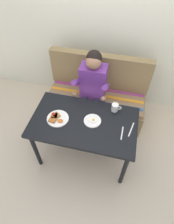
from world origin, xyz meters
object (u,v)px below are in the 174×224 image
(person, at_px, (92,86))
(plate_breakfast, at_px, (57,118))
(plate_eggs, at_px, (92,121))
(coffee_mug, at_px, (115,107))
(fork, at_px, (122,133))
(table, at_px, (84,126))
(couch, at_px, (96,99))
(knife, at_px, (131,129))

(person, distance_m, plate_breakfast, 0.68)
(plate_eggs, relative_size, coffee_mug, 1.66)
(plate_breakfast, height_order, fork, plate_breakfast)
(plate_breakfast, relative_size, fork, 1.46)
(coffee_mug, height_order, fork, coffee_mug)
(plate_eggs, bearing_deg, table, -166.25)
(couch, height_order, coffee_mug, couch)
(knife, bearing_deg, person, 146.00)
(person, bearing_deg, knife, -45.76)
(person, bearing_deg, plate_breakfast, -113.07)
(fork, bearing_deg, table, 172.59)
(coffee_mug, xyz_separation_m, fork, (0.12, -0.31, -0.05))
(couch, height_order, fork, couch)
(table, distance_m, fork, 0.45)
(table, xyz_separation_m, plate_breakfast, (-0.30, -0.04, 0.10))
(fork, bearing_deg, person, 126.74)
(table, xyz_separation_m, fork, (0.44, -0.06, 0.08))
(couch, distance_m, fork, 1.02)
(couch, relative_size, coffee_mug, 12.20)
(couch, bearing_deg, knife, -55.02)
(coffee_mug, bearing_deg, plate_eggs, -134.76)
(plate_eggs, bearing_deg, person, 102.97)
(table, xyz_separation_m, coffee_mug, (0.31, 0.24, 0.13))
(knife, bearing_deg, plate_eggs, -170.15)
(person, height_order, plate_eggs, person)
(table, relative_size, knife, 6.00)
(couch, height_order, plate_breakfast, couch)
(person, xyz_separation_m, plate_breakfast, (-0.27, -0.63, 0.00))
(plate_breakfast, height_order, knife, plate_breakfast)
(person, distance_m, knife, 0.81)
(person, relative_size, knife, 6.06)
(plate_eggs, relative_size, knife, 0.98)
(table, relative_size, fork, 7.06)
(table, height_order, coffee_mug, coffee_mug)
(coffee_mug, bearing_deg, person, 135.50)
(plate_eggs, xyz_separation_m, fork, (0.34, -0.08, -0.01))
(couch, distance_m, person, 0.45)
(coffee_mug, distance_m, fork, 0.33)
(knife, bearing_deg, couch, 136.74)
(fork, xyz_separation_m, knife, (0.09, 0.07, 0.00))
(plate_breakfast, distance_m, knife, 0.84)
(coffee_mug, bearing_deg, table, -142.01)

